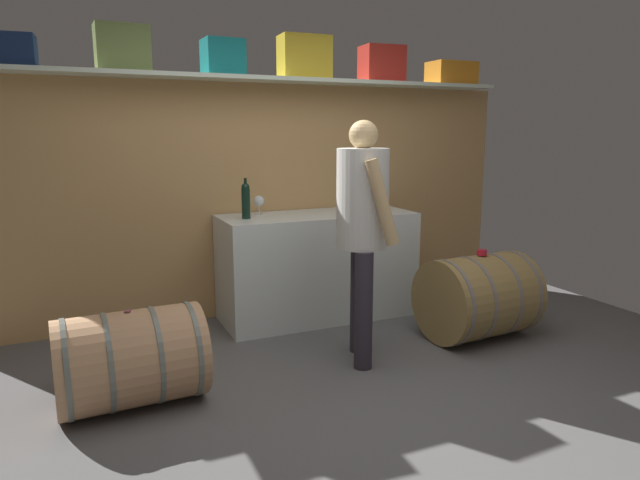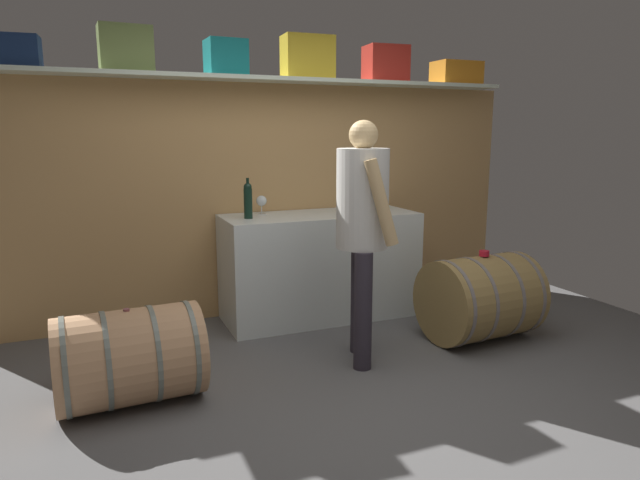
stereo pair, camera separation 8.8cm
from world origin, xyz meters
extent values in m
cube|color=#595858|center=(0.00, 0.50, -0.01)|extent=(5.92, 7.24, 0.02)
cube|color=tan|center=(0.00, 2.02, 0.98)|extent=(4.72, 0.10, 1.96)
cube|color=silver|center=(0.00, 1.87, 1.98)|extent=(4.35, 0.40, 0.03)
cube|color=navy|center=(-1.81, 1.87, 2.11)|extent=(0.35, 0.25, 0.22)
cube|color=olive|center=(-1.08, 1.87, 2.16)|extent=(0.38, 0.24, 0.33)
cube|color=#11797C|center=(-0.34, 1.87, 2.13)|extent=(0.31, 0.27, 0.27)
cube|color=yellow|center=(0.35, 1.87, 2.17)|extent=(0.42, 0.26, 0.35)
cube|color=red|center=(1.08, 1.87, 2.15)|extent=(0.38, 0.29, 0.31)
cube|color=orange|center=(1.83, 1.87, 2.10)|extent=(0.43, 0.28, 0.21)
cube|color=white|center=(0.37, 1.64, 0.45)|extent=(1.63, 0.63, 0.89)
cylinder|color=black|center=(-0.25, 1.63, 1.01)|extent=(0.07, 0.07, 0.24)
sphere|color=black|center=(-0.25, 1.63, 1.14)|extent=(0.06, 0.06, 0.06)
cylinder|color=black|center=(-0.25, 1.63, 1.18)|extent=(0.02, 0.02, 0.06)
cylinder|color=white|center=(-0.10, 1.80, 0.89)|extent=(0.07, 0.07, 0.00)
cylinder|color=white|center=(-0.10, 1.80, 0.94)|extent=(0.01, 0.01, 0.08)
sphere|color=white|center=(-0.10, 1.80, 1.01)|extent=(0.09, 0.09, 0.09)
sphere|color=maroon|center=(-0.10, 1.80, 0.99)|extent=(0.05, 0.05, 0.05)
cylinder|color=olive|center=(1.29, 0.69, 0.32)|extent=(0.83, 0.69, 0.64)
cylinder|color=slate|center=(0.96, 0.67, 0.32)|extent=(0.07, 0.65, 0.65)
cylinder|color=slate|center=(1.16, 0.68, 0.32)|extent=(0.07, 0.65, 0.65)
cylinder|color=slate|center=(1.42, 0.70, 0.32)|extent=(0.07, 0.65, 0.65)
cylinder|color=slate|center=(1.62, 0.71, 0.32)|extent=(0.07, 0.65, 0.65)
cylinder|color=brown|center=(1.29, 0.69, 0.65)|extent=(0.04, 0.04, 0.01)
cylinder|color=tan|center=(-1.26, 0.62, 0.28)|extent=(0.84, 0.59, 0.56)
cylinder|color=slate|center=(-1.60, 0.61, 0.28)|extent=(0.05, 0.57, 0.57)
cylinder|color=slate|center=(-1.39, 0.62, 0.28)|extent=(0.05, 0.57, 0.57)
cylinder|color=slate|center=(-1.13, 0.63, 0.28)|extent=(0.05, 0.57, 0.57)
cylinder|color=slate|center=(-0.92, 0.64, 0.28)|extent=(0.05, 0.57, 0.57)
cylinder|color=#8A494E|center=(-1.26, 0.62, 0.57)|extent=(0.04, 0.04, 0.01)
cylinder|color=red|center=(1.30, 0.69, 0.67)|extent=(0.07, 0.07, 0.04)
cylinder|color=#302A34|center=(0.21, 0.53, 0.40)|extent=(0.12, 0.12, 0.80)
cylinder|color=#302A34|center=(0.32, 0.81, 0.40)|extent=(0.12, 0.12, 0.80)
cylinder|color=silver|center=(0.27, 0.67, 1.13)|extent=(0.35, 0.35, 0.66)
sphere|color=tan|center=(0.27, 0.67, 1.55)|extent=(0.19, 0.19, 0.19)
cylinder|color=tan|center=(0.28, 0.45, 1.13)|extent=(0.25, 0.16, 0.56)
cylinder|color=tan|center=(0.43, 0.82, 1.13)|extent=(0.30, 0.18, 0.55)
camera|label=1|loc=(-1.49, -2.59, 1.57)|focal=31.36mm
camera|label=2|loc=(-1.41, -2.62, 1.57)|focal=31.36mm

